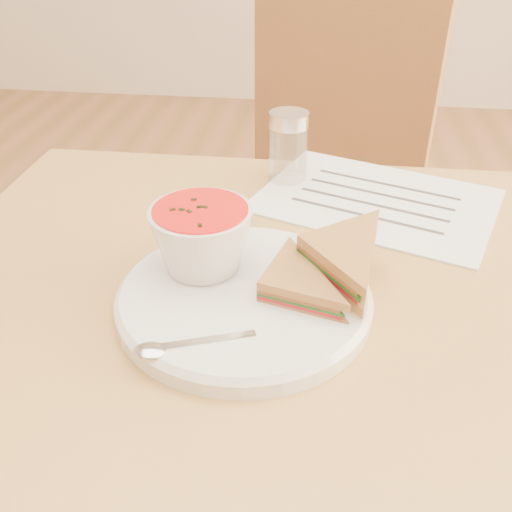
% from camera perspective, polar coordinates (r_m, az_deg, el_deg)
% --- Properties ---
extents(dining_table, '(1.00, 0.70, 0.75)m').
position_cam_1_polar(dining_table, '(0.90, 7.50, -23.45)').
color(dining_table, olive).
rests_on(dining_table, floor).
extents(chair_far, '(0.57, 0.57, 0.98)m').
position_cam_1_polar(chair_far, '(1.29, 4.44, 3.78)').
color(chair_far, brown).
rests_on(chair_far, floor).
extents(plate, '(0.33, 0.33, 0.02)m').
position_cam_1_polar(plate, '(0.60, -1.20, -4.37)').
color(plate, white).
rests_on(plate, dining_table).
extents(soup_bowl, '(0.14, 0.14, 0.07)m').
position_cam_1_polar(soup_bowl, '(0.61, -5.41, 1.45)').
color(soup_bowl, white).
rests_on(soup_bowl, plate).
extents(sandwich_half_a, '(0.12, 0.12, 0.03)m').
position_cam_1_polar(sandwich_half_a, '(0.56, 0.06, -3.87)').
color(sandwich_half_a, '#BD8542').
rests_on(sandwich_half_a, plate).
extents(sandwich_half_b, '(0.16, 0.16, 0.03)m').
position_cam_1_polar(sandwich_half_b, '(0.61, 4.07, 0.69)').
color(sandwich_half_b, '#BD8542').
rests_on(sandwich_half_b, plate).
extents(spoon, '(0.16, 0.09, 0.01)m').
position_cam_1_polar(spoon, '(0.53, -5.23, -8.59)').
color(spoon, silver).
rests_on(spoon, plate).
extents(paper_menu, '(0.37, 0.32, 0.00)m').
position_cam_1_polar(paper_menu, '(0.82, 11.92, 5.49)').
color(paper_menu, white).
rests_on(paper_menu, dining_table).
extents(condiment_shaker, '(0.07, 0.07, 0.10)m').
position_cam_1_polar(condiment_shaker, '(0.84, 3.24, 10.79)').
color(condiment_shaker, silver).
rests_on(condiment_shaker, dining_table).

